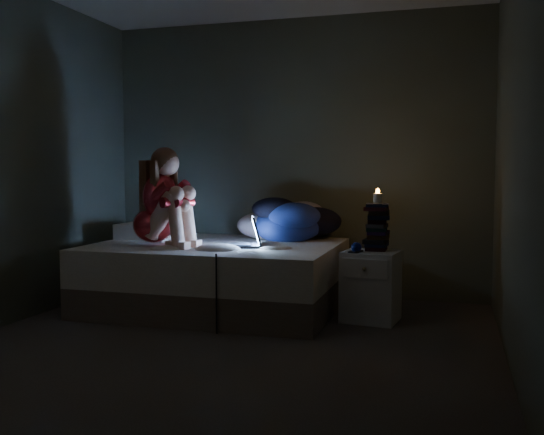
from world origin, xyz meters
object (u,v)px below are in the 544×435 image
at_px(bed, 217,276).
at_px(nightstand, 371,286).
at_px(phone, 357,252).
at_px(candle, 378,200).
at_px(laptop, 237,231).
at_px(woman, 153,196).

distance_m(bed, nightstand, 1.33).
height_order(nightstand, phone, phone).
bearing_deg(phone, nightstand, 55.13).
xyz_separation_m(nightstand, candle, (0.04, 0.07, 0.68)).
bearing_deg(phone, bed, 179.49).
distance_m(laptop, candle, 1.15).
relative_size(nightstand, candle, 6.88).
height_order(nightstand, candle, candle).
bearing_deg(bed, laptop, -35.74).
bearing_deg(nightstand, woman, -166.38).
bearing_deg(woman, candle, 21.76).
height_order(laptop, candle, candle).
bearing_deg(laptop, candle, -11.26).
height_order(bed, laptop, laptop).
relative_size(woman, laptop, 2.19).
distance_m(laptop, phone, 0.99).
xyz_separation_m(bed, phone, (1.23, -0.18, 0.28)).
bearing_deg(laptop, bed, 123.94).
distance_m(bed, woman, 0.87).
xyz_separation_m(bed, nightstand, (1.32, -0.08, -0.00)).
relative_size(bed, nightstand, 3.69).
bearing_deg(woman, bed, 44.27).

